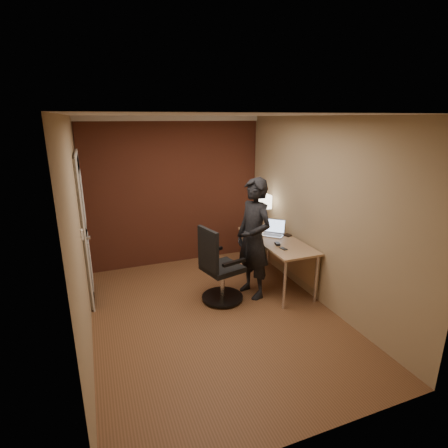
{
  "coord_description": "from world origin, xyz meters",
  "views": [
    {
      "loc": [
        -1.33,
        -3.79,
        2.47
      ],
      "look_at": [
        0.35,
        0.55,
        1.05
      ],
      "focal_mm": 28.0,
      "sensor_mm": 36.0,
      "label": 1
    }
  ],
  "objects": [
    {
      "name": "laptop",
      "position": [
        1.24,
        0.73,
        0.79
      ],
      "size": [
        0.42,
        0.41,
        0.23
      ],
      "color": "silver",
      "rests_on": "desk"
    },
    {
      "name": "phone",
      "position": [
        1.07,
        0.12,
        0.73
      ],
      "size": [
        0.08,
        0.12,
        0.01
      ],
      "primitive_type": "cube",
      "rotation": [
        0.0,
        0.0,
        0.16
      ],
      "color": "black",
      "rests_on": "desk"
    },
    {
      "name": "desk_lamp",
      "position": [
        1.28,
        1.18,
        1.15
      ],
      "size": [
        0.22,
        0.22,
        0.54
      ],
      "color": "silver",
      "rests_on": "desk"
    },
    {
      "name": "office_chair",
      "position": [
        0.18,
        0.32,
        0.47
      ],
      "size": [
        0.59,
        0.66,
        1.07
      ],
      "color": "black",
      "rests_on": "ground"
    },
    {
      "name": "mouse",
      "position": [
        1.07,
        0.3,
        0.75
      ],
      "size": [
        0.08,
        0.11,
        0.03
      ],
      "primitive_type": "cube",
      "rotation": [
        0.0,
        0.0,
        -0.22
      ],
      "color": "black",
      "rests_on": "desk"
    },
    {
      "name": "wallet",
      "position": [
        1.41,
        0.59,
        0.74
      ],
      "size": [
        0.12,
        0.14,
        0.02
      ],
      "primitive_type": "cube",
      "rotation": [
        0.0,
        0.0,
        0.38
      ],
      "color": "black",
      "rests_on": "desk"
    },
    {
      "name": "desk",
      "position": [
        1.25,
        0.51,
        0.6
      ],
      "size": [
        0.6,
        1.5,
        0.73
      ],
      "color": "tan",
      "rests_on": "ground"
    },
    {
      "name": "person",
      "position": [
        0.71,
        0.34,
        0.85
      ],
      "size": [
        0.55,
        0.7,
        1.71
      ],
      "primitive_type": "imported",
      "rotation": [
        0.0,
        0.0,
        -1.33
      ],
      "color": "black",
      "rests_on": "ground"
    },
    {
      "name": "room",
      "position": [
        -0.27,
        1.54,
        1.37
      ],
      "size": [
        4.0,
        4.0,
        4.0
      ],
      "color": "brown",
      "rests_on": "ground"
    }
  ]
}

